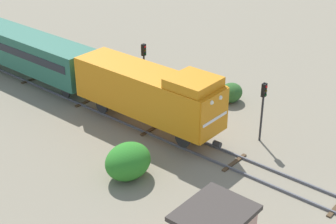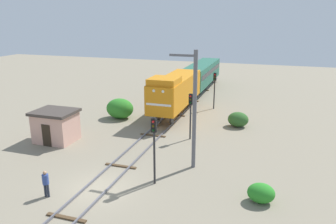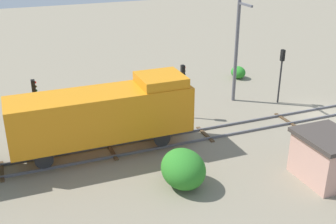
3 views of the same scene
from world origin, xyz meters
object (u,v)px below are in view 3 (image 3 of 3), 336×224
(traffic_signal_far, at_px, (35,99))
(relay_hut, at_px, (326,157))
(locomotive, at_px, (105,113))
(traffic_signal_near, at_px, (282,67))
(catenary_mast, at_px, (237,48))
(traffic_signal_mid, at_px, (183,81))

(traffic_signal_far, distance_m, relay_hut, 18.27)
(locomotive, distance_m, traffic_signal_far, 5.20)
(traffic_signal_near, height_order, traffic_signal_far, traffic_signal_near)
(locomotive, distance_m, traffic_signal_near, 15.49)
(locomotive, bearing_deg, relay_hut, -125.08)
(traffic_signal_near, height_order, catenary_mast, catenary_mast)
(relay_hut, bearing_deg, traffic_signal_near, -22.68)
(locomotive, relative_size, traffic_signal_far, 2.75)
(traffic_signal_far, relative_size, catenary_mast, 0.51)
(locomotive, xyz_separation_m, traffic_signal_far, (3.60, 3.75, 0.16))
(traffic_signal_near, distance_m, catenary_mast, 3.85)
(locomotive, height_order, traffic_signal_far, locomotive)
(traffic_signal_far, xyz_separation_m, catenary_mast, (1.34, -15.74, 1.49))
(traffic_signal_near, relative_size, traffic_signal_far, 1.05)
(traffic_signal_mid, distance_m, traffic_signal_far, 10.42)
(traffic_signal_mid, xyz_separation_m, relay_hut, (-10.90, -4.01, -1.46))
(traffic_signal_mid, xyz_separation_m, catenary_mast, (1.54, -5.32, 1.58))
(traffic_signal_far, bearing_deg, catenary_mast, -85.13)
(traffic_signal_far, bearing_deg, traffic_signal_near, -91.21)
(traffic_signal_far, height_order, relay_hut, traffic_signal_far)
(catenary_mast, distance_m, relay_hut, 12.87)
(catenary_mast, bearing_deg, locomotive, 112.40)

